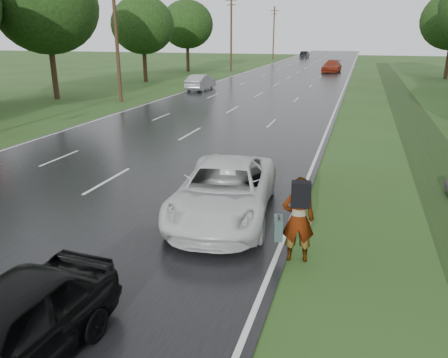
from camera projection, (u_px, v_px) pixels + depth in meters
The scene contains 17 objects.
road at pixel (285, 80), 48.99m from camera, with size 14.00×180.00×0.04m, color black.
edge_stripe_east at pixel (347, 82), 47.09m from camera, with size 0.12×180.00×0.01m, color silver.
edge_stripe_west at pixel (227, 78), 50.88m from camera, with size 0.12×180.00×0.01m, color silver.
center_line at pixel (285, 80), 48.98m from camera, with size 0.12×180.00×0.01m, color silver.
drainage_ditch at pixel (423, 137), 21.94m from camera, with size 2.20×120.00×0.56m.
utility_pole_mid at pixel (116, 31), 31.81m from camera, with size 1.60×0.26×10.00m.
utility_pole_far at pixel (231, 32), 58.99m from camera, with size 1.60×0.26×10.00m.
utility_pole_distant at pixel (274, 32), 86.17m from camera, with size 1.60×0.26×10.00m.
tree_west_c at pixel (46, 7), 32.89m from camera, with size 7.80×7.80×10.43m.
tree_west_d at pixel (143, 25), 45.70m from camera, with size 6.60×6.60×8.80m.
tree_west_f at pixel (187, 24), 58.45m from camera, with size 7.00×7.00×9.29m.
pedestrian at pixel (297, 218), 9.82m from camera, with size 1.01×0.76×2.02m.
white_pickup at pixel (225, 190), 12.27m from camera, with size 2.56×5.55×1.54m, color silver.
dark_sedan at pixel (0, 336), 6.42m from camera, with size 1.72×4.29×1.46m, color black.
silver_sedan at pixel (201, 82), 39.96m from camera, with size 1.50×4.31×1.42m, color gray.
far_car_red at pixel (332, 66), 58.41m from camera, with size 2.17×5.35×1.55m, color maroon.
far_car_dark at pixel (305, 54), 93.65m from camera, with size 1.43×4.10×1.35m, color black.
Camera 1 is at (8.27, -4.77, 5.00)m, focal length 35.00 mm.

